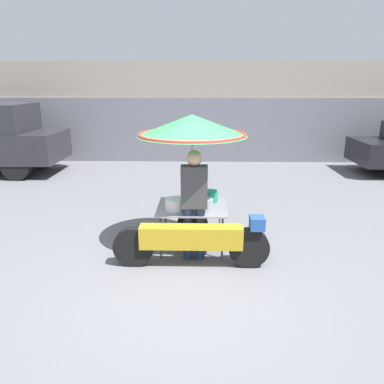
# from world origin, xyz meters

# --- Properties ---
(ground_plane) EXTENTS (36.00, 36.00, 0.00)m
(ground_plane) POSITION_xyz_m (0.00, 0.00, 0.00)
(ground_plane) COLOR slate
(shopfront_building) EXTENTS (28.00, 2.06, 3.21)m
(shopfront_building) POSITION_xyz_m (0.00, 9.08, 1.60)
(shopfront_building) COLOR gray
(shopfront_building) RESTS_ON ground
(vendor_motorcycle_cart) EXTENTS (2.23, 1.63, 2.11)m
(vendor_motorcycle_cart) POSITION_xyz_m (0.06, 1.11, 1.56)
(vendor_motorcycle_cart) COLOR black
(vendor_motorcycle_cart) RESTS_ON ground
(vendor_person) EXTENTS (0.38, 0.22, 1.65)m
(vendor_person) POSITION_xyz_m (0.09, 0.83, 0.92)
(vendor_person) COLOR navy
(vendor_person) RESTS_ON ground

